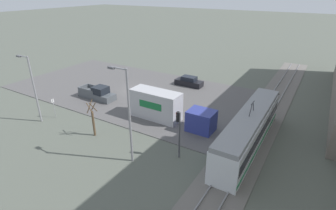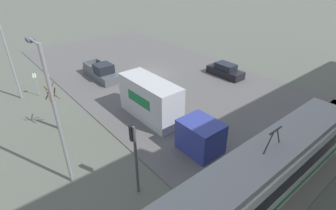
# 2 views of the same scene
# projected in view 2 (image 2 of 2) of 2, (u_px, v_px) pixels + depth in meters

# --- Properties ---
(ground_plane) EXTENTS (320.00, 320.00, 0.00)m
(ground_plane) POSITION_uv_depth(u_px,v_px,m) (152.00, 74.00, 31.62)
(ground_plane) COLOR #565B51
(road_surface) EXTENTS (19.71, 38.63, 0.08)m
(road_surface) POSITION_uv_depth(u_px,v_px,m) (152.00, 74.00, 31.60)
(road_surface) COLOR #565454
(road_surface) RESTS_ON ground
(rail_bed) EXTENTS (58.78, 4.40, 0.22)m
(rail_bed) POSITION_uv_depth(u_px,v_px,m) (310.00, 152.00, 18.83)
(rail_bed) COLOR slate
(rail_bed) RESTS_ON ground
(light_rail_tram) EXTENTS (14.95, 2.57, 4.64)m
(light_rail_tram) POSITION_uv_depth(u_px,v_px,m) (265.00, 174.00, 14.49)
(light_rail_tram) COLOR white
(light_rail_tram) RESTS_ON ground
(box_truck) EXTENTS (2.34, 10.43, 3.42)m
(box_truck) POSITION_uv_depth(u_px,v_px,m) (161.00, 107.00, 21.24)
(box_truck) COLOR navy
(box_truck) RESTS_ON ground
(pickup_truck) EXTENTS (1.95, 5.60, 1.88)m
(pickup_truck) POSITION_uv_depth(u_px,v_px,m) (101.00, 72.00, 29.99)
(pickup_truck) COLOR #4C5156
(pickup_truck) RESTS_ON ground
(sedan_car_0) EXTENTS (1.73, 4.43, 1.51)m
(sedan_car_0) POSITION_uv_depth(u_px,v_px,m) (225.00, 71.00, 30.67)
(sedan_car_0) COLOR black
(sedan_car_0) RESTS_ON ground
(traffic_light_pole) EXTENTS (0.28, 0.47, 4.65)m
(traffic_light_pole) POSITION_uv_depth(u_px,v_px,m) (135.00, 151.00, 14.26)
(traffic_light_pole) COLOR #47474C
(traffic_light_pole) RESTS_ON ground
(street_tree) EXTENTS (0.97, 0.81, 4.05)m
(street_tree) POSITION_uv_depth(u_px,v_px,m) (55.00, 109.00, 20.57)
(street_tree) COLOR brown
(street_tree) RESTS_ON ground
(street_lamp_near_crossing) EXTENTS (0.36, 1.95, 7.82)m
(street_lamp_near_crossing) POSITION_uv_depth(u_px,v_px,m) (8.00, 54.00, 24.10)
(street_lamp_near_crossing) COLOR gray
(street_lamp_near_crossing) RESTS_ON ground
(street_lamp_mid_block) EXTENTS (0.36, 1.95, 8.77)m
(street_lamp_mid_block) POSITION_uv_depth(u_px,v_px,m) (55.00, 111.00, 14.11)
(street_lamp_mid_block) COLOR gray
(street_lamp_mid_block) RESTS_ON ground
(no_parking_sign) EXTENTS (0.32, 0.08, 2.43)m
(no_parking_sign) POSITION_uv_depth(u_px,v_px,m) (36.00, 83.00, 25.88)
(no_parking_sign) COLOR gray
(no_parking_sign) RESTS_ON ground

